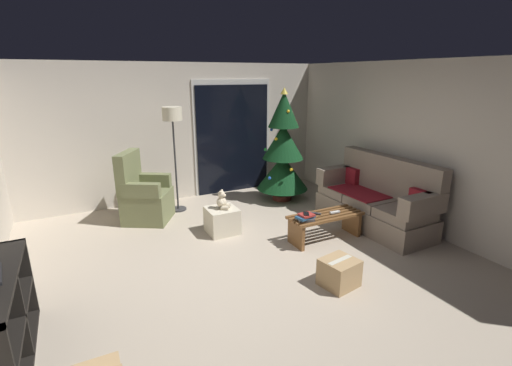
# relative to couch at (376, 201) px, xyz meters

# --- Properties ---
(ground_plane) EXTENTS (7.00, 7.00, 0.00)m
(ground_plane) POSITION_rel_couch_xyz_m (-2.32, -0.33, -0.40)
(ground_plane) COLOR #B2A38E
(wall_back) EXTENTS (5.72, 0.12, 2.50)m
(wall_back) POSITION_rel_couch_xyz_m (-2.32, 2.73, 0.85)
(wall_back) COLOR beige
(wall_back) RESTS_ON ground
(wall_right) EXTENTS (0.12, 6.00, 2.50)m
(wall_right) POSITION_rel_couch_xyz_m (0.54, -0.33, 0.85)
(wall_right) COLOR beige
(wall_right) RESTS_ON ground
(patio_door_frame) EXTENTS (1.60, 0.02, 2.20)m
(patio_door_frame) POSITION_rel_couch_xyz_m (-1.27, 2.66, 0.70)
(patio_door_frame) COLOR silver
(patio_door_frame) RESTS_ON ground
(patio_door_glass) EXTENTS (1.50, 0.02, 2.10)m
(patio_door_glass) POSITION_rel_couch_xyz_m (-1.27, 2.64, 0.65)
(patio_door_glass) COLOR black
(patio_door_glass) RESTS_ON ground
(couch) EXTENTS (0.81, 1.95, 1.08)m
(couch) POSITION_rel_couch_xyz_m (0.00, 0.00, 0.00)
(couch) COLOR gray
(couch) RESTS_ON ground
(coffee_table) EXTENTS (1.10, 0.40, 0.39)m
(coffee_table) POSITION_rel_couch_xyz_m (-1.03, -0.08, -0.14)
(coffee_table) COLOR brown
(coffee_table) RESTS_ON ground
(remote_white) EXTENTS (0.16, 0.05, 0.02)m
(remote_white) POSITION_rel_couch_xyz_m (-0.88, -0.09, -0.00)
(remote_white) COLOR silver
(remote_white) RESTS_ON coffee_table
(remote_graphite) EXTENTS (0.13, 0.15, 0.02)m
(remote_graphite) POSITION_rel_couch_xyz_m (-1.16, -0.01, -0.00)
(remote_graphite) COLOR #333338
(remote_graphite) RESTS_ON coffee_table
(book_stack) EXTENTS (0.27, 0.23, 0.09)m
(book_stack) POSITION_rel_couch_xyz_m (-1.41, -0.12, 0.03)
(book_stack) COLOR #4C4C51
(book_stack) RESTS_ON coffee_table
(cell_phone) EXTENTS (0.13, 0.16, 0.01)m
(cell_phone) POSITION_rel_couch_xyz_m (-1.41, -0.13, 0.08)
(cell_phone) COLOR black
(cell_phone) RESTS_ON book_stack
(christmas_tree) EXTENTS (0.95, 0.95, 2.07)m
(christmas_tree) POSITION_rel_couch_xyz_m (-0.68, 1.71, 0.52)
(christmas_tree) COLOR #4C1E19
(christmas_tree) RESTS_ON ground
(armchair) EXTENTS (0.94, 0.94, 1.13)m
(armchair) POSITION_rel_couch_xyz_m (-3.20, 1.84, 0.00)
(armchair) COLOR olive
(armchair) RESTS_ON ground
(floor_lamp) EXTENTS (0.32, 0.32, 1.78)m
(floor_lamp) POSITION_rel_couch_xyz_m (-2.60, 2.05, 1.11)
(floor_lamp) COLOR #2D2D30
(floor_lamp) RESTS_ON ground
(ottoman) EXTENTS (0.44, 0.44, 0.38)m
(ottoman) POSITION_rel_couch_xyz_m (-2.26, 0.82, -0.21)
(ottoman) COLOR beige
(ottoman) RESTS_ON ground
(teddy_bear_cream) EXTENTS (0.22, 0.21, 0.29)m
(teddy_bear_cream) POSITION_rel_couch_xyz_m (-2.25, 0.81, 0.10)
(teddy_bear_cream) COLOR beige
(teddy_bear_cream) RESTS_ON ottoman
(cardboard_box_taped_mid_floor) EXTENTS (0.43, 0.41, 0.32)m
(cardboard_box_taped_mid_floor) POSITION_rel_couch_xyz_m (-1.62, -1.11, -0.24)
(cardboard_box_taped_mid_floor) COLOR tan
(cardboard_box_taped_mid_floor) RESTS_ON ground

